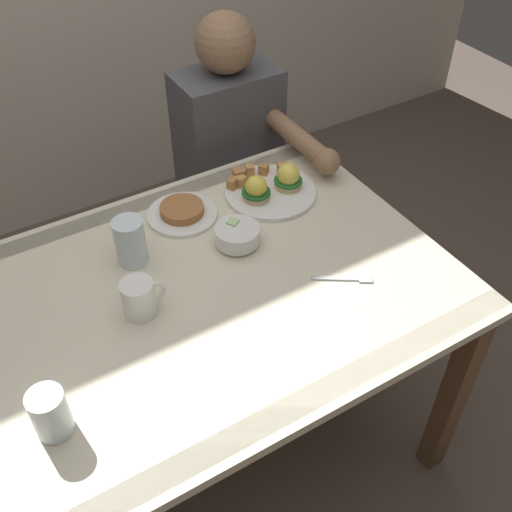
{
  "coord_description": "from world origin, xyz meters",
  "views": [
    {
      "loc": [
        -0.45,
        -0.97,
        1.83
      ],
      "look_at": [
        0.13,
        0.0,
        0.78
      ],
      "focal_mm": 42.63,
      "sensor_mm": 36.0,
      "label": 1
    }
  ],
  "objects_px": {
    "diner_person": "(234,156)",
    "side_plate": "(182,212)",
    "water_glass_near": "(51,415)",
    "eggs_benedict_plate": "(270,187)",
    "water_glass_extra": "(131,244)",
    "dining_table": "(213,315)",
    "coffee_mug": "(139,297)",
    "fruit_bowl": "(237,235)",
    "fork": "(346,279)"
  },
  "relations": [
    {
      "from": "fruit_bowl",
      "to": "side_plate",
      "type": "bearing_deg",
      "value": 112.33
    },
    {
      "from": "dining_table",
      "to": "eggs_benedict_plate",
      "type": "xyz_separation_m",
      "value": [
        0.33,
        0.25,
        0.13
      ]
    },
    {
      "from": "eggs_benedict_plate",
      "to": "fruit_bowl",
      "type": "relative_size",
      "value": 2.25
    },
    {
      "from": "coffee_mug",
      "to": "dining_table",
      "type": "bearing_deg",
      "value": -3.04
    },
    {
      "from": "dining_table",
      "to": "side_plate",
      "type": "bearing_deg",
      "value": 77.91
    },
    {
      "from": "side_plate",
      "to": "diner_person",
      "type": "bearing_deg",
      "value": 42.41
    },
    {
      "from": "water_glass_near",
      "to": "diner_person",
      "type": "distance_m",
      "value": 1.18
    },
    {
      "from": "fruit_bowl",
      "to": "coffee_mug",
      "type": "xyz_separation_m",
      "value": [
        -0.32,
        -0.1,
        0.02
      ]
    },
    {
      "from": "fruit_bowl",
      "to": "side_plate",
      "type": "xyz_separation_m",
      "value": [
        -0.08,
        0.18,
        -0.02
      ]
    },
    {
      "from": "water_glass_near",
      "to": "side_plate",
      "type": "distance_m",
      "value": 0.71
    },
    {
      "from": "fork",
      "to": "diner_person",
      "type": "height_order",
      "value": "diner_person"
    },
    {
      "from": "fruit_bowl",
      "to": "water_glass_near",
      "type": "relative_size",
      "value": 1.07
    },
    {
      "from": "dining_table",
      "to": "diner_person",
      "type": "xyz_separation_m",
      "value": [
        0.4,
        0.6,
        0.02
      ]
    },
    {
      "from": "coffee_mug",
      "to": "water_glass_extra",
      "type": "bearing_deg",
      "value": 73.55
    },
    {
      "from": "eggs_benedict_plate",
      "to": "fruit_bowl",
      "type": "bearing_deg",
      "value": -143.21
    },
    {
      "from": "water_glass_near",
      "to": "water_glass_extra",
      "type": "distance_m",
      "value": 0.5
    },
    {
      "from": "dining_table",
      "to": "coffee_mug",
      "type": "height_order",
      "value": "coffee_mug"
    },
    {
      "from": "eggs_benedict_plate",
      "to": "water_glass_extra",
      "type": "relative_size",
      "value": 2.07
    },
    {
      "from": "coffee_mug",
      "to": "diner_person",
      "type": "height_order",
      "value": "diner_person"
    },
    {
      "from": "diner_person",
      "to": "coffee_mug",
      "type": "bearing_deg",
      "value": -134.7
    },
    {
      "from": "water_glass_extra",
      "to": "dining_table",
      "type": "bearing_deg",
      "value": -55.62
    },
    {
      "from": "eggs_benedict_plate",
      "to": "dining_table",
      "type": "bearing_deg",
      "value": -142.89
    },
    {
      "from": "fruit_bowl",
      "to": "water_glass_extra",
      "type": "relative_size",
      "value": 0.92
    },
    {
      "from": "dining_table",
      "to": "coffee_mug",
      "type": "xyz_separation_m",
      "value": [
        -0.18,
        0.01,
        0.16
      ]
    },
    {
      "from": "dining_table",
      "to": "fruit_bowl",
      "type": "xyz_separation_m",
      "value": [
        0.14,
        0.11,
        0.14
      ]
    },
    {
      "from": "fruit_bowl",
      "to": "diner_person",
      "type": "distance_m",
      "value": 0.58
    },
    {
      "from": "fruit_bowl",
      "to": "fork",
      "type": "distance_m",
      "value": 0.31
    },
    {
      "from": "dining_table",
      "to": "eggs_benedict_plate",
      "type": "bearing_deg",
      "value": 37.11
    },
    {
      "from": "fruit_bowl",
      "to": "water_glass_extra",
      "type": "height_order",
      "value": "water_glass_extra"
    },
    {
      "from": "fruit_bowl",
      "to": "side_plate",
      "type": "relative_size",
      "value": 0.6
    },
    {
      "from": "water_glass_extra",
      "to": "eggs_benedict_plate",
      "type": "bearing_deg",
      "value": 7.65
    },
    {
      "from": "fruit_bowl",
      "to": "dining_table",
      "type": "bearing_deg",
      "value": -142.45
    },
    {
      "from": "side_plate",
      "to": "coffee_mug",
      "type": "bearing_deg",
      "value": -131.08
    },
    {
      "from": "coffee_mug",
      "to": "fork",
      "type": "distance_m",
      "value": 0.52
    },
    {
      "from": "fork",
      "to": "coffee_mug",
      "type": "bearing_deg",
      "value": 161.24
    },
    {
      "from": "water_glass_extra",
      "to": "side_plate",
      "type": "bearing_deg",
      "value": 27.82
    },
    {
      "from": "dining_table",
      "to": "fruit_bowl",
      "type": "height_order",
      "value": "fruit_bowl"
    },
    {
      "from": "fruit_bowl",
      "to": "water_glass_near",
      "type": "distance_m",
      "value": 0.66
    },
    {
      "from": "dining_table",
      "to": "water_glass_near",
      "type": "height_order",
      "value": "water_glass_near"
    },
    {
      "from": "side_plate",
      "to": "water_glass_extra",
      "type": "bearing_deg",
      "value": -152.18
    },
    {
      "from": "diner_person",
      "to": "fruit_bowl",
      "type": "bearing_deg",
      "value": -118.29
    },
    {
      "from": "fork",
      "to": "side_plate",
      "type": "xyz_separation_m",
      "value": [
        -0.24,
        0.44,
        0.01
      ]
    },
    {
      "from": "dining_table",
      "to": "fork",
      "type": "xyz_separation_m",
      "value": [
        0.3,
        -0.16,
        0.11
      ]
    },
    {
      "from": "side_plate",
      "to": "diner_person",
      "type": "xyz_separation_m",
      "value": [
        0.34,
        0.31,
        -0.1
      ]
    },
    {
      "from": "water_glass_near",
      "to": "coffee_mug",
      "type": "bearing_deg",
      "value": 36.92
    },
    {
      "from": "eggs_benedict_plate",
      "to": "diner_person",
      "type": "height_order",
      "value": "diner_person"
    },
    {
      "from": "diner_person",
      "to": "eggs_benedict_plate",
      "type": "bearing_deg",
      "value": -101.85
    },
    {
      "from": "eggs_benedict_plate",
      "to": "water_glass_extra",
      "type": "height_order",
      "value": "water_glass_extra"
    },
    {
      "from": "diner_person",
      "to": "side_plate",
      "type": "bearing_deg",
      "value": -137.59
    },
    {
      "from": "water_glass_near",
      "to": "fruit_bowl",
      "type": "bearing_deg",
      "value": 26.98
    }
  ]
}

